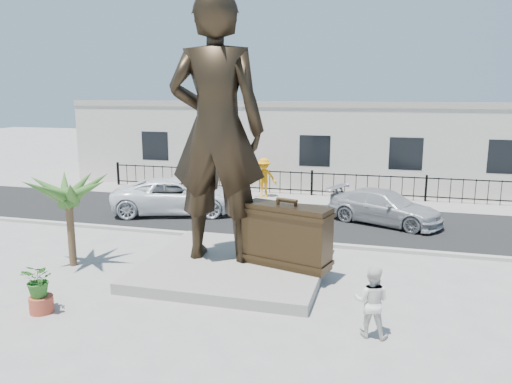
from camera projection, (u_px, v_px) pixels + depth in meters
ground at (236, 291)px, 13.29m from camera, size 100.00×100.00×0.00m
street at (294, 218)px, 20.85m from camera, size 40.00×7.00×0.01m
curb at (275, 241)px, 17.53m from camera, size 40.00×0.25×0.12m
far_sidewalk at (309, 198)px, 24.63m from camera, size 40.00×2.50×0.02m
plinth at (235, 265)px, 14.81m from camera, size 5.20×5.20×0.30m
fence at (312, 184)px, 25.27m from camera, size 22.00×0.10×1.20m
building at (324, 144)px, 28.92m from camera, size 28.00×7.00×4.40m
statue at (217, 130)px, 14.31m from camera, size 2.95×2.07×7.68m
suitcase at (286, 236)px, 14.17m from camera, size 2.65×1.46×1.78m
tourist at (372, 302)px, 10.71m from camera, size 0.81×0.66×1.58m
car_white at (176, 196)px, 21.59m from camera, size 5.93×4.01×1.51m
car_silver at (385, 207)px, 19.92m from camera, size 4.94×3.45×1.33m
worker at (264, 178)px, 24.78m from camera, size 1.43×1.09×1.95m
palm_tree at (74, 265)px, 15.25m from camera, size 1.80×1.80×3.20m
planter at (41, 304)px, 11.97m from camera, size 0.56×0.56×0.40m
shrub at (39, 280)px, 11.85m from camera, size 0.80×0.71×0.84m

